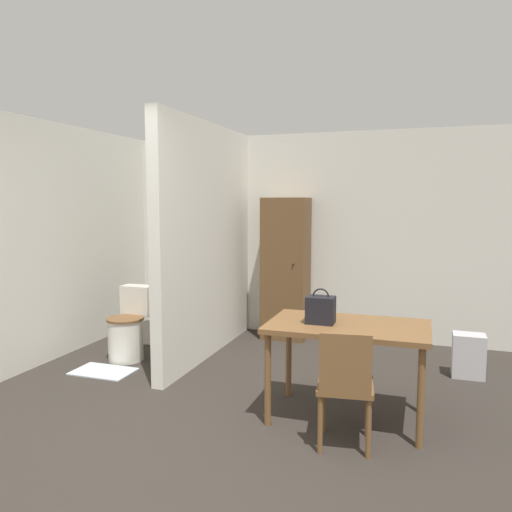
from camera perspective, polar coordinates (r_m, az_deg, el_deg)
name	(u,v)px	position (r m, az deg, el deg)	size (l,w,h in m)	color
ground_plane	(156,482)	(3.34, -11.37, -24.01)	(16.00, 16.00, 0.00)	#2D2823
wall_back	(301,235)	(6.30, 5.14, 2.39)	(5.43, 0.12, 2.50)	silver
wall_left	(49,242)	(5.70, -22.54, 1.51)	(0.12, 4.57, 2.50)	silver
partition_wall	(208,241)	(5.41, -5.54, 1.74)	(0.12, 2.26, 2.50)	silver
dining_table	(348,335)	(3.91, 10.43, -8.85)	(1.21, 0.72, 0.75)	brown
wooden_chair	(345,384)	(3.51, 10.16, -14.21)	(0.42, 0.42, 0.83)	brown
toilet	(129,329)	(5.54, -14.33, -8.09)	(0.39, 0.54, 0.76)	silver
handbag	(321,310)	(3.86, 7.40, -6.09)	(0.21, 0.15, 0.27)	black
wooden_cabinet	(286,268)	(6.09, 3.42, -1.43)	(0.53, 0.44, 1.72)	brown
bath_mat	(103,371)	(5.27, -17.05, -12.50)	(0.59, 0.38, 0.01)	#B2BCC6
space_heater	(468,356)	(5.26, 23.12, -10.42)	(0.29, 0.22, 0.42)	#BCBCC1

